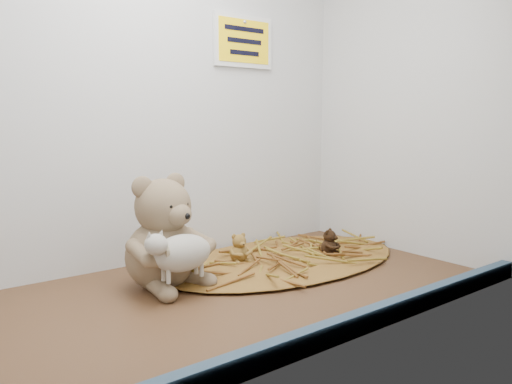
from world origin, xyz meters
TOP-DOWN VIEW (x-y plane):
  - alcove_shell at (0.00, 9.00)cm, footprint 120.40×60.20cm
  - front_rail at (0.00, -28.80)cm, footprint 119.28×2.20cm
  - straw_bed at (28.55, 10.24)cm, footprint 65.61×38.10cm
  - main_teddy at (-3.68, 11.87)cm, footprint 22.55×23.37cm
  - toy_lamb at (-3.68, 3.45)cm, footprint 15.82×9.65cm
  - mini_teddy_tan at (17.62, 14.45)cm, footprint 6.14×6.41cm
  - mini_teddy_brown at (39.47, 6.04)cm, footprint 7.19×7.31cm
  - wall_sign at (30.00, 29.40)cm, footprint 16.00×1.20cm

SIDE VIEW (x-z plane):
  - straw_bed at x=28.55cm, z-range 0.00..1.27cm
  - front_rail at x=0.00cm, z-range 0.00..3.60cm
  - mini_teddy_brown at x=39.47cm, z-range 1.27..7.74cm
  - mini_teddy_tan at x=17.62cm, z-range 1.27..8.14cm
  - toy_lamb at x=-3.68cm, z-range 3.76..13.98cm
  - main_teddy at x=-3.68cm, z-range 0.00..23.50cm
  - alcove_shell at x=0.00cm, z-range -0.20..90.20cm
  - wall_sign at x=30.00cm, z-range 49.50..60.50cm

